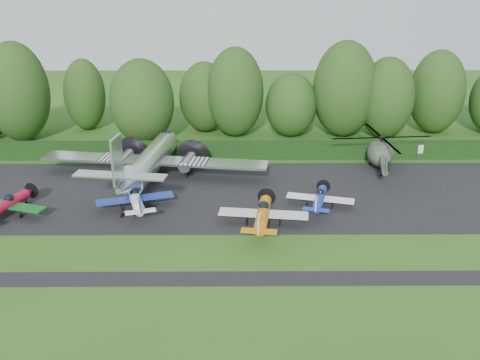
{
  "coord_description": "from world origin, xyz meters",
  "views": [
    {
      "loc": [
        3.38,
        -40.11,
        21.58
      ],
      "look_at": [
        3.69,
        7.56,
        2.5
      ],
      "focal_mm": 40.0,
      "sensor_mm": 36.0,
      "label": 1
    }
  ],
  "objects_px": {
    "light_plane_white": "(136,199)",
    "light_plane_orange": "(263,214)",
    "light_plane_red": "(5,205)",
    "transport_plane": "(150,161)",
    "light_plane_blue": "(320,198)",
    "helicopter": "(381,151)",
    "sign_board": "(430,149)"
  },
  "relations": [
    {
      "from": "light_plane_blue",
      "to": "sign_board",
      "type": "xyz_separation_m",
      "value": [
        15.29,
        14.05,
        0.24
      ]
    },
    {
      "from": "light_plane_white",
      "to": "light_plane_blue",
      "type": "height_order",
      "value": "light_plane_white"
    },
    {
      "from": "light_plane_white",
      "to": "light_plane_orange",
      "type": "xyz_separation_m",
      "value": [
        11.87,
        -3.67,
        0.11
      ]
    },
    {
      "from": "transport_plane",
      "to": "helicopter",
      "type": "height_order",
      "value": "transport_plane"
    },
    {
      "from": "light_plane_orange",
      "to": "light_plane_blue",
      "type": "distance_m",
      "value": 6.86
    },
    {
      "from": "light_plane_blue",
      "to": "helicopter",
      "type": "xyz_separation_m",
      "value": [
        8.56,
        11.2,
        0.95
      ]
    },
    {
      "from": "transport_plane",
      "to": "light_plane_white",
      "type": "distance_m",
      "value": 7.55
    },
    {
      "from": "light_plane_red",
      "to": "light_plane_blue",
      "type": "relative_size",
      "value": 1.16
    },
    {
      "from": "transport_plane",
      "to": "light_plane_red",
      "type": "height_order",
      "value": "transport_plane"
    },
    {
      "from": "light_plane_red",
      "to": "light_plane_white",
      "type": "relative_size",
      "value": 1.03
    },
    {
      "from": "transport_plane",
      "to": "helicopter",
      "type": "distance_m",
      "value": 26.05
    },
    {
      "from": "light_plane_white",
      "to": "light_plane_orange",
      "type": "relative_size",
      "value": 0.92
    },
    {
      "from": "light_plane_blue",
      "to": "helicopter",
      "type": "height_order",
      "value": "helicopter"
    },
    {
      "from": "transport_plane",
      "to": "light_plane_red",
      "type": "xyz_separation_m",
      "value": [
        -12.06,
        -8.97,
        -1.04
      ]
    },
    {
      "from": "light_plane_blue",
      "to": "transport_plane",
      "type": "bearing_deg",
      "value": 142.38
    },
    {
      "from": "light_plane_red",
      "to": "light_plane_white",
      "type": "xyz_separation_m",
      "value": [
        11.76,
        1.51,
        -0.03
      ]
    },
    {
      "from": "light_plane_red",
      "to": "light_plane_blue",
      "type": "bearing_deg",
      "value": -14.89
    },
    {
      "from": "transport_plane",
      "to": "light_plane_orange",
      "type": "relative_size",
      "value": 2.99
    },
    {
      "from": "sign_board",
      "to": "light_plane_white",
      "type": "bearing_deg",
      "value": -140.72
    },
    {
      "from": "transport_plane",
      "to": "light_plane_white",
      "type": "relative_size",
      "value": 3.26
    },
    {
      "from": "transport_plane",
      "to": "light_plane_orange",
      "type": "xyz_separation_m",
      "value": [
        11.57,
        -11.14,
        -0.96
      ]
    },
    {
      "from": "light_plane_blue",
      "to": "helicopter",
      "type": "bearing_deg",
      "value": 37.67
    },
    {
      "from": "light_plane_white",
      "to": "light_plane_orange",
      "type": "distance_m",
      "value": 12.43
    },
    {
      "from": "light_plane_red",
      "to": "helicopter",
      "type": "relative_size",
      "value": 0.59
    },
    {
      "from": "transport_plane",
      "to": "light_plane_blue",
      "type": "height_order",
      "value": "transport_plane"
    },
    {
      "from": "light_plane_red",
      "to": "light_plane_orange",
      "type": "xyz_separation_m",
      "value": [
        23.63,
        -2.16,
        0.08
      ]
    },
    {
      "from": "transport_plane",
      "to": "light_plane_blue",
      "type": "relative_size",
      "value": 3.7
    },
    {
      "from": "light_plane_red",
      "to": "sign_board",
      "type": "bearing_deg",
      "value": 1.19
    },
    {
      "from": "light_plane_red",
      "to": "sign_board",
      "type": "distance_m",
      "value": 47.26
    },
    {
      "from": "light_plane_orange",
      "to": "helicopter",
      "type": "distance_m",
      "value": 20.75
    },
    {
      "from": "light_plane_white",
      "to": "light_plane_orange",
      "type": "bearing_deg",
      "value": 0.05
    },
    {
      "from": "light_plane_blue",
      "to": "light_plane_red",
      "type": "bearing_deg",
      "value": 168.58
    }
  ]
}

